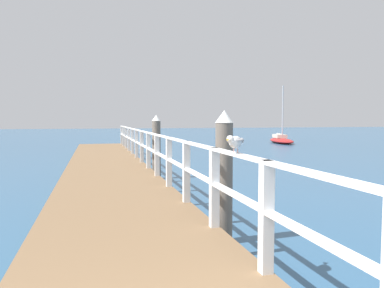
{
  "coord_description": "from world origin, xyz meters",
  "views": [
    {
      "loc": [
        -0.42,
        -0.87,
        2.0
      ],
      "look_at": [
        2.64,
        10.7,
        1.2
      ],
      "focal_mm": 34.77,
      "sensor_mm": 36.0,
      "label": 1
    }
  ],
  "objects_px": {
    "dock_piling_far": "(156,147)",
    "boat_4": "(281,140)",
    "seagull_foreground": "(235,142)",
    "dock_piling_near": "(224,176)"
  },
  "relations": [
    {
      "from": "dock_piling_near",
      "to": "seagull_foreground",
      "type": "distance_m",
      "value": 1.64
    },
    {
      "from": "seagull_foreground",
      "to": "boat_4",
      "type": "bearing_deg",
      "value": -77.89
    },
    {
      "from": "dock_piling_near",
      "to": "dock_piling_far",
      "type": "bearing_deg",
      "value": 90.0
    },
    {
      "from": "dock_piling_far",
      "to": "boat_4",
      "type": "xyz_separation_m",
      "value": [
        13.12,
        15.75,
        -0.8
      ]
    },
    {
      "from": "dock_piling_near",
      "to": "dock_piling_far",
      "type": "height_order",
      "value": "same"
    },
    {
      "from": "seagull_foreground",
      "to": "boat_4",
      "type": "xyz_separation_m",
      "value": [
        13.5,
        23.87,
        -1.45
      ]
    },
    {
      "from": "dock_piling_near",
      "to": "seagull_foreground",
      "type": "relative_size",
      "value": 5.54
    },
    {
      "from": "dock_piling_near",
      "to": "seagull_foreground",
      "type": "bearing_deg",
      "value": -104.8
    },
    {
      "from": "seagull_foreground",
      "to": "boat_4",
      "type": "height_order",
      "value": "boat_4"
    },
    {
      "from": "dock_piling_near",
      "to": "boat_4",
      "type": "distance_m",
      "value": 25.98
    }
  ]
}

